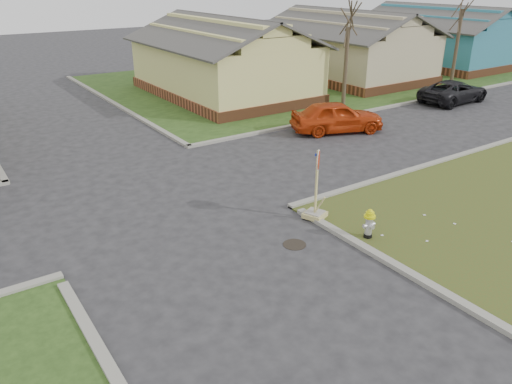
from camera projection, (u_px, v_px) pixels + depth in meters
ground at (216, 260)px, 12.93m from camera, size 120.00×120.00×0.00m
verge_far_right at (350, 71)px, 37.86m from camera, size 37.00×19.00×0.05m
curbs at (142, 195)px, 16.73m from camera, size 80.00×40.00×0.12m
manhole at (295, 244)px, 13.67m from camera, size 0.64×0.64×0.01m
side_house_yellow at (223, 58)px, 29.70m from camera, size 7.60×11.60×4.70m
side_house_tan at (346, 46)px, 34.82m from camera, size 7.60×11.60×4.70m
side_house_teal at (438, 37)px, 39.95m from camera, size 7.60×11.60×4.70m
tree_mid_right at (346, 68)px, 26.98m from camera, size 0.22×0.22×4.20m
tree_far_right at (456, 48)px, 32.22m from camera, size 0.22×0.22×4.76m
fire_hydrant at (369, 222)px, 13.78m from camera, size 0.32×0.32×0.87m
stop_sign at (316, 203)px, 14.94m from camera, size 0.61×0.60×2.17m
red_sedan at (337, 117)px, 23.17m from camera, size 4.59×3.15×1.45m
dark_pickup at (454, 91)px, 28.58m from camera, size 4.61×2.26×1.26m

